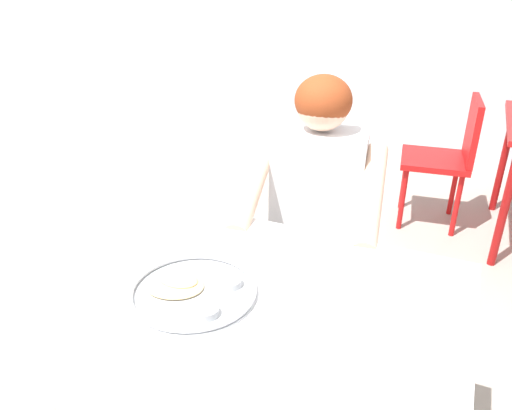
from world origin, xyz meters
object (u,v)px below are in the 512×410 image
(table_foreground, at_px, (225,319))
(thali_tray, at_px, (193,291))
(chair_foreground, at_px, (321,235))
(diner_foreground, at_px, (313,209))
(chair_red_left, at_px, (449,153))

(table_foreground, height_order, thali_tray, thali_tray)
(chair_foreground, height_order, diner_foreground, diner_foreground)
(chair_red_left, bearing_deg, table_foreground, -101.56)
(thali_tray, relative_size, diner_foreground, 0.28)
(chair_foreground, bearing_deg, diner_foreground, -83.82)
(thali_tray, relative_size, chair_red_left, 0.41)
(thali_tray, distance_m, chair_red_left, 2.23)
(chair_red_left, bearing_deg, diner_foreground, -105.26)
(thali_tray, height_order, diner_foreground, diner_foreground)
(table_foreground, xyz_separation_m, diner_foreground, (0.03, 0.66, 0.03))
(table_foreground, height_order, chair_red_left, chair_red_left)
(table_foreground, height_order, chair_foreground, chair_foreground)
(table_foreground, bearing_deg, thali_tray, -165.64)
(table_foreground, relative_size, thali_tray, 3.66)
(table_foreground, distance_m, thali_tray, 0.12)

